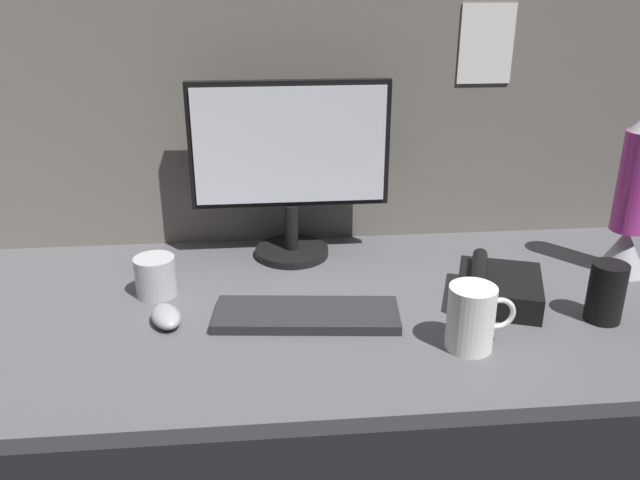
{
  "coord_description": "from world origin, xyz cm",
  "views": [
    {
      "loc": [
        -10.96,
        -123.58,
        65.42
      ],
      "look_at": [
        -1.59,
        0.0,
        14.0
      ],
      "focal_mm": 36.86,
      "sensor_mm": 36.0,
      "label": 1
    }
  ],
  "objects": [
    {
      "name": "ground_plane",
      "position": [
        0.0,
        0.0,
        -1.5
      ],
      "size": [
        180.0,
        80.0,
        3.0
      ],
      "primitive_type": "cube",
      "color": "#515156"
    },
    {
      "name": "cubicle_wall_back",
      "position": [
        0.07,
        37.5,
        35.55
      ],
      "size": [
        180.0,
        5.5,
        71.05
      ],
      "color": "slate",
      "rests_on": "ground_plane"
    },
    {
      "name": "monitor",
      "position": [
        -3.96,
        25.14,
        23.78
      ],
      "size": [
        46.66,
        18.0,
        42.32
      ],
      "color": "black",
      "rests_on": "ground_plane"
    },
    {
      "name": "keyboard",
      "position": [
        -2.76,
        -7.88,
        1.0
      ],
      "size": [
        38.13,
        16.7,
        2.0
      ],
      "primitive_type": "cube",
      "rotation": [
        0.0,
        0.0,
        -0.1
      ],
      "color": "#262628",
      "rests_on": "ground_plane"
    },
    {
      "name": "mouse",
      "position": [
        -30.61,
        -7.14,
        1.7
      ],
      "size": [
        8.46,
        10.91,
        3.4
      ],
      "primitive_type": "ellipsoid",
      "rotation": [
        0.0,
        0.0,
        0.34
      ],
      "color": "#99999E",
      "rests_on": "ground_plane"
    },
    {
      "name": "mug_black_travel",
      "position": [
        56.35,
        -13.48,
        6.11
      ],
      "size": [
        7.14,
        7.14,
        12.22
      ],
      "color": "black",
      "rests_on": "ground_plane"
    },
    {
      "name": "mug_ceramic_white",
      "position": [
        26.65,
        -21.14,
        6.25
      ],
      "size": [
        12.82,
        8.78,
        12.44
      ],
      "color": "white",
      "rests_on": "ground_plane"
    },
    {
      "name": "mug_steel",
      "position": [
        -34.21,
        6.14,
        4.32
      ],
      "size": [
        8.7,
        8.7,
        8.64
      ],
      "color": "#B2B2B7",
      "rests_on": "ground_plane"
    },
    {
      "name": "lava_lamp",
      "position": [
        71.89,
        8.12,
        15.59
      ],
      "size": [
        11.36,
        11.36,
        37.16
      ],
      "color": "#A5A5AD",
      "rests_on": "ground_plane"
    },
    {
      "name": "desk_phone",
      "position": [
        37.89,
        -3.7,
        3.19
      ],
      "size": [
        22.33,
        23.56,
        8.8
      ],
      "color": "black",
      "rests_on": "ground_plane"
    }
  ]
}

